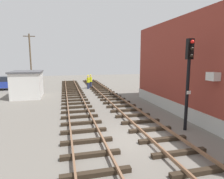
{
  "coord_description": "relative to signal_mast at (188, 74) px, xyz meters",
  "views": [
    {
      "loc": [
        -3.24,
        -8.88,
        4.0
      ],
      "look_at": [
        0.83,
        7.36,
        1.37
      ],
      "focal_mm": 31.24,
      "sensor_mm": 36.0,
      "label": 1
    }
  ],
  "objects": [
    {
      "name": "control_hut",
      "position": [
        -10.32,
        12.51,
        -1.81
      ],
      "size": [
        3.0,
        3.8,
        2.76
      ],
      "color": "silver",
      "rests_on": "ground"
    },
    {
      "name": "parked_car_blue",
      "position": [
        -13.84,
        18.64,
        -2.3
      ],
      "size": [
        4.2,
        2.04,
        1.76
      ],
      "color": "#23389E",
      "rests_on": "ground"
    },
    {
      "name": "track_worker_foreground",
      "position": [
        -3.39,
        16.86,
        -2.27
      ],
      "size": [
        0.4,
        0.4,
        1.87
      ],
      "color": "#262D4C",
      "rests_on": "ground"
    },
    {
      "name": "utility_pole_far",
      "position": [
        -11.67,
        24.81,
        0.97
      ],
      "size": [
        1.8,
        0.24,
        7.96
      ],
      "color": "brown",
      "rests_on": "ground"
    },
    {
      "name": "ground_plane",
      "position": [
        -3.37,
        -0.38,
        -3.2
      ],
      "size": [
        80.0,
        80.0,
        0.0
      ],
      "primitive_type": "plane",
      "color": "slate"
    },
    {
      "name": "track_near_building",
      "position": [
        -2.0,
        -0.38,
        -3.07
      ],
      "size": [
        2.5,
        53.65,
        0.32
      ],
      "color": "#2D2319",
      "rests_on": "ground"
    },
    {
      "name": "signal_mast",
      "position": [
        0.0,
        0.0,
        0.0
      ],
      "size": [
        0.36,
        0.4,
        5.07
      ],
      "color": "black",
      "rests_on": "ground"
    },
    {
      "name": "track_worker_distant",
      "position": [
        -2.97,
        17.57,
        -2.27
      ],
      "size": [
        0.4,
        0.4,
        1.87
      ],
      "color": "#262D4C",
      "rests_on": "ground"
    },
    {
      "name": "track_centre",
      "position": [
        -5.64,
        -0.38,
        -3.07
      ],
      "size": [
        2.5,
        53.65,
        0.32
      ],
      "color": "#2D2319",
      "rests_on": "ground"
    }
  ]
}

